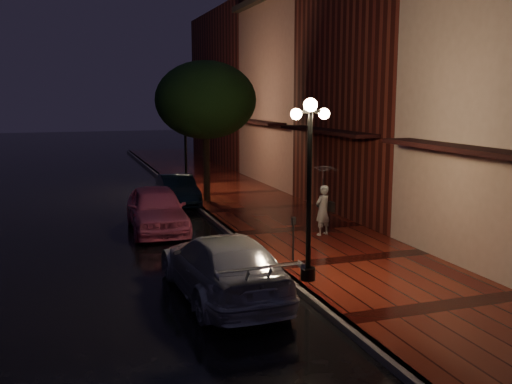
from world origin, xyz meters
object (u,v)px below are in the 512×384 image
object	(u,v)px
woman_with_umbrella	(323,189)
parking_meter	(293,234)
navy_car	(178,190)
streetlamp_far	(185,138)
street_tree	(206,103)
pink_car	(157,209)
streetlamp_near	(309,179)
silver_car	(223,266)

from	to	relation	value
woman_with_umbrella	parking_meter	distance (m)	3.16
woman_with_umbrella	navy_car	bearing A→B (deg)	-88.33
streetlamp_far	navy_car	xyz separation A→B (m)	(-0.95, -2.75, -1.97)
streetlamp_far	woman_with_umbrella	distance (m)	10.32
woman_with_umbrella	parking_meter	size ratio (longest dim) A/B	1.88
street_tree	woman_with_umbrella	world-z (taller)	street_tree
street_tree	parking_meter	size ratio (longest dim) A/B	4.88
pink_car	parking_meter	world-z (taller)	pink_car
woman_with_umbrella	parking_meter	xyz separation A→B (m)	(-1.98, -2.35, -0.76)
streetlamp_near	street_tree	xyz separation A→B (m)	(0.26, 10.99, 1.64)
street_tree	pink_car	bearing A→B (deg)	-123.62
navy_car	woman_with_umbrella	world-z (taller)	woman_with_umbrella
streetlamp_near	parking_meter	bearing A→B (deg)	79.83
streetlamp_near	navy_car	size ratio (longest dim) A/B	1.13
streetlamp_near	parking_meter	xyz separation A→B (m)	(0.29, 1.62, -1.73)
silver_car	streetlamp_far	bearing A→B (deg)	-100.86
woman_with_umbrella	pink_car	bearing A→B (deg)	-52.75
streetlamp_far	navy_car	world-z (taller)	streetlamp_far
streetlamp_near	street_tree	size ratio (longest dim) A/B	0.74
streetlamp_far	navy_car	distance (m)	3.52
street_tree	woman_with_umbrella	distance (m)	7.75
navy_car	silver_car	xyz separation A→B (m)	(-1.18, -11.32, 0.10)
pink_car	navy_car	xyz separation A→B (m)	(1.58, 4.44, -0.14)
silver_car	street_tree	bearing A→B (deg)	-104.44
streetlamp_near	woman_with_umbrella	bearing A→B (deg)	60.28
streetlamp_near	navy_car	distance (m)	11.46
streetlamp_near	streetlamp_far	size ratio (longest dim) A/B	1.00
streetlamp_near	streetlamp_far	xyz separation A→B (m)	(0.00, 14.00, 0.00)
streetlamp_far	navy_car	bearing A→B (deg)	-109.04
street_tree	parking_meter	world-z (taller)	street_tree
streetlamp_near	streetlamp_far	bearing A→B (deg)	90.00
streetlamp_near	silver_car	size ratio (longest dim) A/B	0.86
navy_car	silver_car	bearing A→B (deg)	-95.05
street_tree	navy_car	xyz separation A→B (m)	(-1.21, 0.26, -3.62)
woman_with_umbrella	silver_car	bearing A→B (deg)	20.41
streetlamp_near	silver_car	bearing A→B (deg)	-177.96
streetlamp_near	pink_car	distance (m)	7.49
navy_car	parking_meter	size ratio (longest dim) A/B	3.20
navy_car	silver_car	size ratio (longest dim) A/B	0.76
woman_with_umbrella	parking_meter	world-z (taller)	woman_with_umbrella
streetlamp_near	silver_car	distance (m)	2.84
streetlamp_far	navy_car	size ratio (longest dim) A/B	1.13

